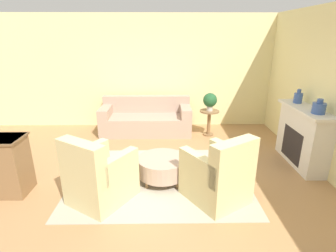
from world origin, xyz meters
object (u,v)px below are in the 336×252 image
Objects in this scene: vase_mantel_near at (298,98)px; vase_mantel_far at (319,108)px; couch at (146,120)px; side_table at (209,119)px; armchair_right at (219,176)px; potted_plant_on_side_table at (210,101)px; ottoman_table at (162,166)px; armchair_left at (98,177)px.

vase_mantel_far is at bearing -90.00° from vase_mantel_near.
couch is 3.38m from vase_mantel_near.
side_table is 2.49× the size of vase_mantel_far.
vase_mantel_near is (1.74, 1.50, 0.80)m from armchair_right.
vase_mantel_far is at bearing -51.91° from potted_plant_on_side_table.
ottoman_table is 3.08× the size of vase_mantel_near.
couch is 2.00× the size of armchair_right.
potted_plant_on_side_table reaches higher than ottoman_table.
armchair_right is 4.13× the size of vase_mantel_near.
armchair_left is 3.35m from potted_plant_on_side_table.
side_table is 2.34× the size of vase_mantel_near.
armchair_left is at bearing -148.48° from ottoman_table.
armchair_left is 1.77× the size of side_table.
vase_mantel_near is at bearing -24.85° from couch.
couch is 2.68× the size of ottoman_table.
side_table is (1.51, -0.22, 0.09)m from couch.
armchair_left is 2.60× the size of potted_plant_on_side_table.
potted_plant_on_side_table is (1.51, -0.22, 0.54)m from couch.
vase_mantel_near is (1.45, -1.15, 0.78)m from side_table.
vase_mantel_near is 0.70m from vase_mantel_far.
armchair_left is at bearing -99.75° from couch.
armchair_left is 3.63m from vase_mantel_far.
armchair_right reaches higher than ottoman_table.
potted_plant_on_side_table reaches higher than couch.
side_table is at bearing 128.09° from vase_mantel_far.
armchair_right is 2.07m from vase_mantel_far.
side_table reaches higher than ottoman_table.
side_table is 0.45m from potted_plant_on_side_table.
couch is at bearing 171.55° from potted_plant_on_side_table.
couch is at bearing 171.55° from side_table.
couch reaches higher than ottoman_table.
armchair_right is at bearing -96.36° from side_table.
potted_plant_on_side_table is at bearing -8.45° from couch.
potted_plant_on_side_table is (-1.45, 1.85, -0.33)m from vase_mantel_far.
couch is 3.53× the size of side_table.
potted_plant_on_side_table is (1.10, 2.09, 0.58)m from ottoman_table.
vase_mantel_near is 1.07× the size of vase_mantel_far.
side_table is 2.01m from vase_mantel_near.
couch is at bearing 80.25° from armchair_left.
couch is 8.25× the size of vase_mantel_near.
vase_mantel_near is 1.88m from potted_plant_on_side_table.
potted_plant_on_side_table is at bearing 83.64° from armchair_right.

